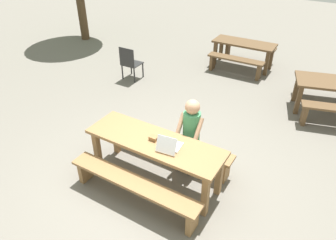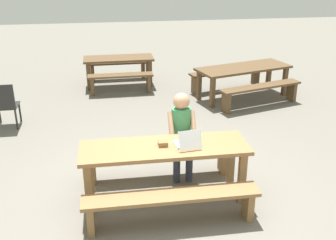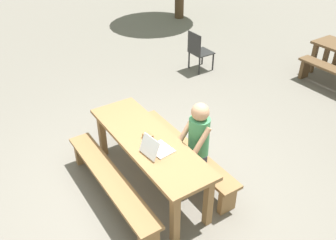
# 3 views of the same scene
# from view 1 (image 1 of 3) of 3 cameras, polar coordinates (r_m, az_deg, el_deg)

# --- Properties ---
(ground_plane) EXTENTS (30.00, 30.00, 0.00)m
(ground_plane) POSITION_cam_1_polar(r_m,az_deg,el_deg) (5.10, -2.30, -10.75)
(ground_plane) COLOR slate
(picnic_table_front) EXTENTS (2.14, 0.68, 0.78)m
(picnic_table_front) POSITION_cam_1_polar(r_m,az_deg,el_deg) (4.67, -2.47, -4.95)
(picnic_table_front) COLOR olive
(picnic_table_front) RESTS_ON ground
(bench_near) EXTENTS (2.10, 0.30, 0.42)m
(bench_near) POSITION_cam_1_polar(r_m,az_deg,el_deg) (4.54, -6.40, -11.99)
(bench_near) COLOR olive
(bench_near) RESTS_ON ground
(bench_far) EXTENTS (2.10, 0.30, 0.42)m
(bench_far) POSITION_cam_1_polar(r_m,az_deg,el_deg) (5.26, 1.03, -4.46)
(bench_far) COLOR olive
(bench_far) RESTS_ON ground
(laptop) EXTENTS (0.33, 0.37, 0.25)m
(laptop) POSITION_cam_1_polar(r_m,az_deg,el_deg) (4.40, 0.23, -4.67)
(laptop) COLOR white
(laptop) RESTS_ON picnic_table_front
(small_pouch) EXTENTS (0.12, 0.10, 0.06)m
(small_pouch) POSITION_cam_1_polar(r_m,az_deg,el_deg) (4.59, -2.66, -3.34)
(small_pouch) COLOR olive
(small_pouch) RESTS_ON picnic_table_front
(person_seated) EXTENTS (0.38, 0.39, 1.27)m
(person_seated) POSITION_cam_1_polar(r_m,az_deg,el_deg) (4.86, 4.12, -2.04)
(person_seated) COLOR #333847
(person_seated) RESTS_ON ground
(plastic_chair) EXTENTS (0.44, 0.44, 0.88)m
(plastic_chair) POSITION_cam_1_polar(r_m,az_deg,el_deg) (8.06, -7.00, 10.43)
(plastic_chair) COLOR #262626
(plastic_chair) RESTS_ON ground
(picnic_table_mid) EXTENTS (1.67, 0.69, 0.71)m
(picnic_table_mid) POSITION_cam_1_polar(r_m,az_deg,el_deg) (8.97, 13.80, 12.99)
(picnic_table_mid) COLOR brown
(picnic_table_mid) RESTS_ON ground
(bench_mid_south) EXTENTS (1.50, 0.32, 0.46)m
(bench_mid_south) POSITION_cam_1_polar(r_m,az_deg,el_deg) (8.52, 12.30, 10.31)
(bench_mid_south) COLOR brown
(bench_mid_south) RESTS_ON ground
(bench_mid_north) EXTENTS (1.50, 0.32, 0.46)m
(bench_mid_north) POSITION_cam_1_polar(r_m,az_deg,el_deg) (9.59, 14.74, 12.55)
(bench_mid_north) COLOR brown
(bench_mid_north) RESTS_ON ground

